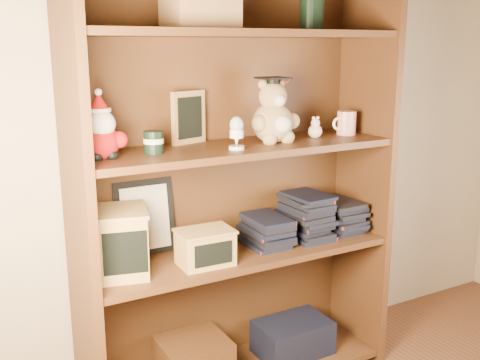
# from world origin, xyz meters

# --- Properties ---
(bookcase) EXTENTS (1.20, 0.35, 1.60)m
(bookcase) POSITION_xyz_m (-0.12, 1.36, 0.78)
(bookcase) COLOR #4F2D16
(bookcase) RESTS_ON ground
(shelf_lower) EXTENTS (1.14, 0.33, 0.02)m
(shelf_lower) POSITION_xyz_m (-0.12, 1.30, 0.54)
(shelf_lower) COLOR #4F2D16
(shelf_lower) RESTS_ON ground
(shelf_upper) EXTENTS (1.14, 0.33, 0.02)m
(shelf_upper) POSITION_xyz_m (-0.12, 1.30, 0.94)
(shelf_upper) COLOR #4F2D16
(shelf_upper) RESTS_ON ground
(santa_plush) EXTENTS (0.16, 0.12, 0.23)m
(santa_plush) POSITION_xyz_m (-0.62, 1.30, 1.03)
(santa_plush) COLOR #A50F0F
(santa_plush) RESTS_ON shelf_upper
(teachers_tin) EXTENTS (0.07, 0.07, 0.07)m
(teachers_tin) POSITION_xyz_m (-0.45, 1.30, 0.99)
(teachers_tin) COLOR black
(teachers_tin) RESTS_ON shelf_upper
(chalkboard_plaque) EXTENTS (0.15, 0.10, 0.19)m
(chalkboard_plaque) POSITION_xyz_m (-0.27, 1.42, 1.04)
(chalkboard_plaque) COLOR #9E7547
(chalkboard_plaque) RESTS_ON shelf_upper
(egg_cup) EXTENTS (0.05, 0.05, 0.11)m
(egg_cup) POSITION_xyz_m (-0.18, 1.23, 1.01)
(egg_cup) COLOR white
(egg_cup) RESTS_ON shelf_upper
(grad_teddy_bear) EXTENTS (0.20, 0.17, 0.24)m
(grad_teddy_bear) POSITION_xyz_m (0.02, 1.30, 1.04)
(grad_teddy_bear) COLOR tan
(grad_teddy_bear) RESTS_ON shelf_upper
(pink_figurine) EXTENTS (0.05, 0.05, 0.09)m
(pink_figurine) POSITION_xyz_m (0.21, 1.30, 0.98)
(pink_figurine) COLOR beige
(pink_figurine) RESTS_ON shelf_upper
(teacher_mug) EXTENTS (0.11, 0.08, 0.09)m
(teacher_mug) POSITION_xyz_m (0.36, 1.30, 1.00)
(teacher_mug) COLOR silver
(teacher_mug) RESTS_ON shelf_upper
(certificate_frame) EXTENTS (0.22, 0.06, 0.28)m
(certificate_frame) POSITION_xyz_m (-0.44, 1.44, 0.69)
(certificate_frame) COLOR black
(certificate_frame) RESTS_ON shelf_lower
(treats_box) EXTENTS (0.25, 0.25, 0.22)m
(treats_box) POSITION_xyz_m (-0.59, 1.30, 0.66)
(treats_box) COLOR tan
(treats_box) RESTS_ON shelf_lower
(pencils_box) EXTENTS (0.20, 0.15, 0.13)m
(pencils_box) POSITION_xyz_m (-0.30, 1.24, 0.61)
(pencils_box) COLOR tan
(pencils_box) RESTS_ON shelf_lower
(book_stack_left) EXTENTS (0.14, 0.20, 0.11)m
(book_stack_left) POSITION_xyz_m (-0.01, 1.30, 0.61)
(book_stack_left) COLOR black
(book_stack_left) RESTS_ON shelf_lower
(book_stack_mid) EXTENTS (0.14, 0.20, 0.18)m
(book_stack_mid) POSITION_xyz_m (0.17, 1.30, 0.64)
(book_stack_mid) COLOR black
(book_stack_mid) RESTS_ON shelf_lower
(book_stack_right) EXTENTS (0.14, 0.20, 0.13)m
(book_stack_right) POSITION_xyz_m (0.35, 1.30, 0.61)
(book_stack_right) COLOR black
(book_stack_right) RESTS_ON shelf_lower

